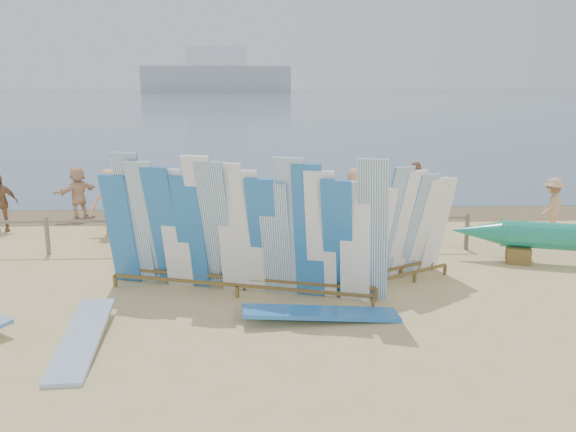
{
  "coord_description": "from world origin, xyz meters",
  "views": [
    {
      "loc": [
        1.02,
        -11.08,
        4.04
      ],
      "look_at": [
        1.62,
        2.09,
        1.08
      ],
      "focal_mm": 38.0,
      "sensor_mm": 36.0,
      "label": 1
    }
  ],
  "objects_px": {
    "beachgoer_7": "(293,193)",
    "beachgoer_3": "(111,201)",
    "beach_chair_left": "(212,235)",
    "flat_board_a": "(83,346)",
    "beachgoer_11": "(78,192)",
    "beachgoer_2": "(143,211)",
    "main_surfboard_rack": "(240,232)",
    "side_surfboard_rack": "(409,229)",
    "beachgoer_extra_0": "(552,206)",
    "stroller": "(326,222)",
    "vendor_table": "(352,263)",
    "flat_board_d": "(321,320)",
    "beach_chair_right": "(311,231)",
    "beachgoer_6": "(354,198)",
    "beachgoer_10": "(416,196)"
  },
  "relations": [
    {
      "from": "vendor_table",
      "to": "beachgoer_extra_0",
      "type": "relative_size",
      "value": 0.77
    },
    {
      "from": "beach_chair_left",
      "to": "beachgoer_7",
      "type": "xyz_separation_m",
      "value": [
        2.13,
        1.88,
        0.7
      ]
    },
    {
      "from": "beach_chair_left",
      "to": "beachgoer_10",
      "type": "relative_size",
      "value": 0.43
    },
    {
      "from": "beachgoer_6",
      "to": "beachgoer_10",
      "type": "height_order",
      "value": "beachgoer_10"
    },
    {
      "from": "main_surfboard_rack",
      "to": "beachgoer_3",
      "type": "xyz_separation_m",
      "value": [
        -3.6,
        4.94,
        -0.37
      ]
    },
    {
      "from": "beachgoer_10",
      "to": "beachgoer_6",
      "type": "bearing_deg",
      "value": -17.67
    },
    {
      "from": "flat_board_d",
      "to": "beach_chair_left",
      "type": "bearing_deg",
      "value": 19.92
    },
    {
      "from": "beach_chair_left",
      "to": "beachgoer_11",
      "type": "height_order",
      "value": "beachgoer_11"
    },
    {
      "from": "main_surfboard_rack",
      "to": "beachgoer_6",
      "type": "bearing_deg",
      "value": 77.33
    },
    {
      "from": "vendor_table",
      "to": "flat_board_d",
      "type": "height_order",
      "value": "vendor_table"
    },
    {
      "from": "beach_chair_left",
      "to": "beach_chair_right",
      "type": "distance_m",
      "value": 2.54
    },
    {
      "from": "vendor_table",
      "to": "flat_board_d",
      "type": "bearing_deg",
      "value": -134.78
    },
    {
      "from": "main_surfboard_rack",
      "to": "beachgoer_2",
      "type": "height_order",
      "value": "main_surfboard_rack"
    },
    {
      "from": "beachgoer_10",
      "to": "beachgoer_extra_0",
      "type": "bearing_deg",
      "value": 160.33
    },
    {
      "from": "stroller",
      "to": "beachgoer_10",
      "type": "bearing_deg",
      "value": 5.94
    },
    {
      "from": "vendor_table",
      "to": "beach_chair_left",
      "type": "bearing_deg",
      "value": 112.84
    },
    {
      "from": "stroller",
      "to": "beachgoer_10",
      "type": "distance_m",
      "value": 2.78
    },
    {
      "from": "flat_board_d",
      "to": "beachgoer_7",
      "type": "distance_m",
      "value": 7.05
    },
    {
      "from": "beachgoer_6",
      "to": "beachgoer_10",
      "type": "distance_m",
      "value": 1.68
    },
    {
      "from": "beachgoer_extra_0",
      "to": "beach_chair_right",
      "type": "bearing_deg",
      "value": -39.41
    },
    {
      "from": "beachgoer_2",
      "to": "beachgoer_extra_0",
      "type": "bearing_deg",
      "value": 128.16
    },
    {
      "from": "stroller",
      "to": "beachgoer_10",
      "type": "relative_size",
      "value": 0.58
    },
    {
      "from": "side_surfboard_rack",
      "to": "beachgoer_extra_0",
      "type": "height_order",
      "value": "side_surfboard_rack"
    },
    {
      "from": "beachgoer_2",
      "to": "beachgoer_7",
      "type": "relative_size",
      "value": 0.83
    },
    {
      "from": "vendor_table",
      "to": "beachgoer_3",
      "type": "bearing_deg",
      "value": 121.33
    },
    {
      "from": "vendor_table",
      "to": "beachgoer_10",
      "type": "bearing_deg",
      "value": 38.77
    },
    {
      "from": "flat_board_a",
      "to": "beach_chair_right",
      "type": "distance_m",
      "value": 7.49
    },
    {
      "from": "beachgoer_11",
      "to": "flat_board_d",
      "type": "bearing_deg",
      "value": 74.19
    },
    {
      "from": "main_surfboard_rack",
      "to": "side_surfboard_rack",
      "type": "distance_m",
      "value": 3.47
    },
    {
      "from": "stroller",
      "to": "beach_chair_right",
      "type": "bearing_deg",
      "value": -178.1
    },
    {
      "from": "side_surfboard_rack",
      "to": "beachgoer_extra_0",
      "type": "distance_m",
      "value": 5.89
    },
    {
      "from": "beachgoer_3",
      "to": "beachgoer_6",
      "type": "bearing_deg",
      "value": -19.41
    },
    {
      "from": "beachgoer_6",
      "to": "beachgoer_2",
      "type": "bearing_deg",
      "value": -1.33
    },
    {
      "from": "stroller",
      "to": "side_surfboard_rack",
      "type": "bearing_deg",
      "value": -82.73
    },
    {
      "from": "main_surfboard_rack",
      "to": "beach_chair_right",
      "type": "height_order",
      "value": "main_surfboard_rack"
    },
    {
      "from": "flat_board_a",
      "to": "stroller",
      "type": "xyz_separation_m",
      "value": [
        4.46,
        6.38,
        0.44
      ]
    },
    {
      "from": "flat_board_a",
      "to": "beachgoer_extra_0",
      "type": "xyz_separation_m",
      "value": [
        10.47,
        6.48,
        0.77
      ]
    },
    {
      "from": "flat_board_d",
      "to": "beachgoer_10",
      "type": "height_order",
      "value": "beachgoer_10"
    },
    {
      "from": "main_surfboard_rack",
      "to": "flat_board_d",
      "type": "bearing_deg",
      "value": -28.12
    },
    {
      "from": "flat_board_a",
      "to": "beachgoer_extra_0",
      "type": "bearing_deg",
      "value": 28.1
    },
    {
      "from": "side_surfboard_rack",
      "to": "beachgoer_11",
      "type": "relative_size",
      "value": 1.56
    },
    {
      "from": "beachgoer_7",
      "to": "beachgoer_3",
      "type": "distance_m",
      "value": 4.94
    },
    {
      "from": "beachgoer_7",
      "to": "vendor_table",
      "type": "bearing_deg",
      "value": 4.51
    },
    {
      "from": "beach_chair_left",
      "to": "flat_board_a",
      "type": "bearing_deg",
      "value": -112.9
    },
    {
      "from": "beachgoer_3",
      "to": "beachgoer_11",
      "type": "bearing_deg",
      "value": 103.58
    },
    {
      "from": "flat_board_a",
      "to": "beachgoer_extra_0",
      "type": "distance_m",
      "value": 12.34
    },
    {
      "from": "main_surfboard_rack",
      "to": "beach_chair_left",
      "type": "relative_size",
      "value": 6.82
    },
    {
      "from": "main_surfboard_rack",
      "to": "beachgoer_extra_0",
      "type": "bearing_deg",
      "value": 44.11
    },
    {
      "from": "beachgoer_extra_0",
      "to": "main_surfboard_rack",
      "type": "bearing_deg",
      "value": -13.57
    },
    {
      "from": "main_surfboard_rack",
      "to": "beachgoer_3",
      "type": "bearing_deg",
      "value": 142.54
    }
  ]
}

